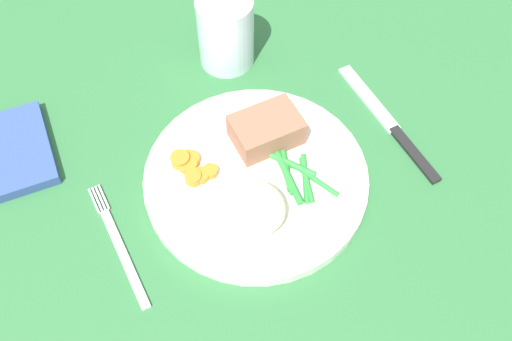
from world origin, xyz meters
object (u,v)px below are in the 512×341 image
Objects in this scene: dinner_plate at (256,179)px; meat_portion at (266,130)px; water_glass at (226,36)px; fork at (119,245)px; knife at (390,124)px.

meat_portion is (3.53, 4.12, 2.54)cm from dinner_plate.
fork is at bearing -139.32° from water_glass.
water_glass is at bearing 81.59° from meat_portion.
knife is at bearing -16.02° from meat_portion.
water_glass reaches higher than fork.
fork is (-17.22, -0.26, -0.60)cm from dinner_plate.
meat_portion is at bearing 160.77° from knife.
meat_portion is 16.28cm from knife.
meat_portion is 15.62cm from water_glass.
dinner_plate is 2.63× the size of water_glass.
dinner_plate is at bearing 3.66° from fork.
knife reaches higher than fork.
water_glass is at bearing 73.43° from dinner_plate.
dinner_plate is at bearing -106.57° from water_glass.
dinner_plate reaches higher than knife.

